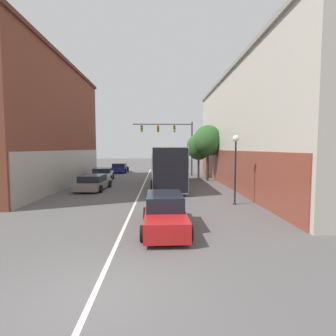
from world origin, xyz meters
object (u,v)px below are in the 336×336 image
object	(u,v)px
bus	(168,164)
street_lamp	(236,159)
parked_car_left_far	(120,168)
traffic_signal_gantry	(173,136)
street_tree_far	(199,147)
parked_car_left_near	(103,174)
street_tree_near	(208,141)
parked_car_left_mid	(93,183)
hatchback_foreground	(165,212)

from	to	relation	value
bus	street_lamp	bearing A→B (deg)	-153.57
parked_car_left_far	traffic_signal_gantry	size ratio (longest dim) A/B	0.63
street_lamp	street_tree_far	world-z (taller)	street_tree_far
parked_car_left_near	traffic_signal_gantry	size ratio (longest dim) A/B	0.60
street_tree_near	bus	bearing A→B (deg)	-136.60
parked_car_left_near	street_tree_near	world-z (taller)	street_tree_near
bus	parked_car_left_mid	bearing A→B (deg)	105.67
parked_car_left_near	parked_car_left_mid	size ratio (longest dim) A/B	0.94
bus	parked_car_left_far	distance (m)	15.06
bus	parked_car_left_mid	size ratio (longest dim) A/B	2.31
parked_car_left_near	traffic_signal_gantry	xyz separation A→B (m)	(7.56, 4.54, 4.22)
traffic_signal_gantry	parked_car_left_near	bearing A→B (deg)	-149.01
traffic_signal_gantry	street_lamp	bearing A→B (deg)	-79.79
parked_car_left_near	parked_car_left_mid	world-z (taller)	parked_car_left_near
hatchback_foreground	parked_car_left_near	world-z (taller)	hatchback_foreground
traffic_signal_gantry	parked_car_left_far	bearing A→B (deg)	146.95
traffic_signal_gantry	street_tree_far	distance (m)	3.93
street_lamp	bus	bearing A→B (deg)	116.39
bus	street_tree_near	bearing A→B (deg)	-46.56
bus	traffic_signal_gantry	bearing A→B (deg)	-5.15
hatchback_foreground	parked_car_left_mid	xyz separation A→B (m)	(-5.65, 10.50, -0.09)
parked_car_left_near	parked_car_left_far	size ratio (longest dim) A/B	0.95
hatchback_foreground	street_tree_near	size ratio (longest dim) A/B	0.81
parked_car_left_mid	parked_car_left_far	bearing A→B (deg)	4.15
street_lamp	parked_car_left_far	bearing A→B (deg)	115.59
parked_car_left_far	parked_car_left_near	bearing A→B (deg)	177.19
bus	hatchback_foreground	size ratio (longest dim) A/B	2.27
parked_car_left_near	street_tree_far	distance (m)	11.03
parked_car_left_mid	street_tree_near	world-z (taller)	street_tree_near
parked_car_left_far	parked_car_left_mid	bearing A→B (deg)	-179.69
parked_car_left_mid	traffic_signal_gantry	distance (m)	13.42
traffic_signal_gantry	street_tree_far	xyz separation A→B (m)	(2.86, -2.35, -1.34)
street_lamp	street_tree_far	xyz separation A→B (m)	(-0.12, 14.19, 0.77)
hatchback_foreground	parked_car_left_mid	world-z (taller)	hatchback_foreground
street_tree_near	street_tree_far	bearing A→B (deg)	102.39
bus	parked_car_left_far	world-z (taller)	bus
hatchback_foreground	parked_car_left_far	size ratio (longest dim) A/B	1.03
hatchback_foreground	parked_car_left_near	bearing A→B (deg)	19.46
parked_car_left_near	bus	bearing A→B (deg)	-128.24
hatchback_foreground	parked_car_left_near	size ratio (longest dim) A/B	1.08
parked_car_left_far	street_lamp	world-z (taller)	street_lamp
hatchback_foreground	street_tree_far	bearing A→B (deg)	-13.70
parked_car_left_far	street_tree_far	distance (m)	12.59
traffic_signal_gantry	street_tree_near	size ratio (longest dim) A/B	1.26
street_tree_near	street_tree_far	xyz separation A→B (m)	(-0.56, 2.56, -0.62)
bus	parked_car_left_mid	world-z (taller)	bus
hatchback_foreground	street_lamp	world-z (taller)	street_lamp
parked_car_left_far	street_tree_far	xyz separation A→B (m)	(10.04, -7.02, 2.90)
hatchback_foreground	parked_car_left_mid	bearing A→B (deg)	27.16
parked_car_left_far	street_tree_near	xyz separation A→B (m)	(10.60, -9.58, 3.53)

